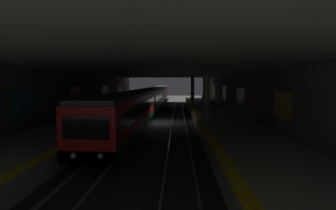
# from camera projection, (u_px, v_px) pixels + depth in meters

# --- Properties ---
(ground_plane) EXTENTS (120.00, 120.00, 0.00)m
(ground_plane) POSITION_uv_depth(u_px,v_px,m) (159.00, 123.00, 27.96)
(ground_plane) COLOR #2D302D
(track_left) EXTENTS (60.00, 1.53, 0.16)m
(track_left) POSITION_uv_depth(u_px,v_px,m) (179.00, 122.00, 27.87)
(track_left) COLOR gray
(track_left) RESTS_ON ground
(track_right) EXTENTS (60.00, 1.53, 0.16)m
(track_right) POSITION_uv_depth(u_px,v_px,m) (140.00, 122.00, 28.04)
(track_right) COLOR gray
(track_right) RESTS_ON ground
(platform_left) EXTENTS (60.00, 5.30, 1.06)m
(platform_left) POSITION_uv_depth(u_px,v_px,m) (218.00, 119.00, 27.66)
(platform_left) COLOR #A8A59E
(platform_left) RESTS_ON ground
(platform_right) EXTENTS (60.00, 5.30, 1.06)m
(platform_right) POSITION_uv_depth(u_px,v_px,m) (102.00, 118.00, 28.17)
(platform_right) COLOR #A8A59E
(platform_right) RESTS_ON ground
(wall_left) EXTENTS (60.00, 0.56, 5.60)m
(wall_left) POSITION_uv_depth(u_px,v_px,m) (244.00, 98.00, 27.39)
(wall_left) COLOR slate
(wall_left) RESTS_ON ground
(wall_right) EXTENTS (60.00, 0.56, 5.60)m
(wall_right) POSITION_uv_depth(u_px,v_px,m) (76.00, 98.00, 28.13)
(wall_right) COLOR slate
(wall_right) RESTS_ON ground
(ceiling_slab) EXTENTS (60.00, 19.40, 0.40)m
(ceiling_slab) POSITION_uv_depth(u_px,v_px,m) (159.00, 71.00, 27.44)
(ceiling_slab) COLOR beige
(ceiling_slab) RESTS_ON wall_left
(pillar_near) EXTENTS (0.56, 0.56, 4.55)m
(pillar_near) POSITION_uv_depth(u_px,v_px,m) (206.00, 98.00, 19.72)
(pillar_near) COLOR gray
(pillar_near) RESTS_ON platform_left
(pillar_far) EXTENTS (0.56, 0.56, 4.55)m
(pillar_far) POSITION_uv_depth(u_px,v_px,m) (192.00, 90.00, 38.35)
(pillar_far) COLOR gray
(pillar_far) RESTS_ON platform_left
(metro_train) EXTENTS (59.85, 2.83, 3.49)m
(metro_train) POSITION_uv_depth(u_px,v_px,m) (152.00, 98.00, 41.44)
(metro_train) COLOR red
(metro_train) RESTS_ON track_right
(bench_left_near) EXTENTS (1.70, 0.47, 0.86)m
(bench_left_near) POSITION_uv_depth(u_px,v_px,m) (258.00, 120.00, 19.80)
(bench_left_near) COLOR #262628
(bench_left_near) RESTS_ON platform_left
(bench_left_mid) EXTENTS (1.70, 0.47, 0.86)m
(bench_left_mid) POSITION_uv_depth(u_px,v_px,m) (224.00, 104.00, 34.46)
(bench_left_mid) COLOR #262628
(bench_left_mid) RESTS_ON platform_left
(bench_right_mid) EXTENTS (1.70, 0.47, 0.86)m
(bench_right_mid) POSITION_uv_depth(u_px,v_px,m) (68.00, 113.00, 24.06)
(bench_right_mid) COLOR #262628
(bench_right_mid) RESTS_ON platform_right
(bench_right_far) EXTENTS (1.70, 0.47, 0.86)m
(bench_right_far) POSITION_uv_depth(u_px,v_px,m) (115.00, 100.00, 42.18)
(bench_right_far) COLOR #262628
(bench_right_far) RESTS_ON platform_right
(person_waiting_near) EXTENTS (0.60, 0.24, 1.75)m
(person_waiting_near) POSITION_uv_depth(u_px,v_px,m) (202.00, 100.00, 35.49)
(person_waiting_near) COLOR black
(person_waiting_near) RESTS_ON platform_left
(person_walking_mid) EXTENTS (0.60, 0.23, 1.66)m
(person_walking_mid) POSITION_uv_depth(u_px,v_px,m) (107.00, 102.00, 33.29)
(person_walking_mid) COLOR black
(person_walking_mid) RESTS_ON platform_right
(person_standing_far) EXTENTS (0.60, 0.22, 1.64)m
(person_standing_far) POSITION_uv_depth(u_px,v_px,m) (101.00, 103.00, 31.13)
(person_standing_far) COLOR #3E3E3E
(person_standing_far) RESTS_ON platform_right
(person_boarding) EXTENTS (0.60, 0.22, 1.53)m
(person_boarding) POSITION_uv_depth(u_px,v_px,m) (119.00, 100.00, 37.82)
(person_boarding) COLOR black
(person_boarding) RESTS_ON platform_right
(suitcase_rolling) EXTENTS (0.35, 0.26, 0.89)m
(suitcase_rolling) POSITION_uv_depth(u_px,v_px,m) (77.00, 114.00, 24.94)
(suitcase_rolling) COLOR navy
(suitcase_rolling) RESTS_ON platform_right
(trash_bin) EXTENTS (0.44, 0.44, 0.85)m
(trash_bin) POSITION_uv_depth(u_px,v_px,m) (65.00, 117.00, 21.76)
(trash_bin) COLOR #595B5E
(trash_bin) RESTS_ON platform_right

